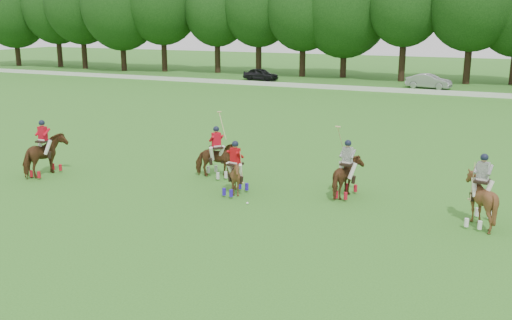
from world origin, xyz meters
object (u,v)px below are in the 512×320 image
at_px(polo_red_a, 45,155).
at_px(polo_red_c, 235,176).
at_px(car_left, 261,74).
at_px(polo_red_b, 217,159).
at_px(polo_stripe_b, 480,199).
at_px(car_mid, 429,81).
at_px(polo_ball, 247,203).
at_px(polo_stripe_a, 347,177).

relative_size(polo_red_a, polo_red_c, 1.15).
xyz_separation_m(car_left, polo_red_a, (7.04, -39.54, 0.24)).
height_order(polo_red_a, polo_red_c, polo_red_a).
relative_size(polo_red_b, polo_stripe_b, 1.14).
bearing_deg(polo_red_a, polo_red_c, 5.83).
height_order(car_mid, polo_ball, car_mid).
distance_m(car_mid, polo_red_a, 41.02).
bearing_deg(car_mid, polo_stripe_a, -168.42).
bearing_deg(car_mid, polo_red_a, 173.08).
xyz_separation_m(car_mid, polo_stripe_b, (6.88, -38.30, 0.19)).
bearing_deg(car_mid, polo_red_b, -177.57).
distance_m(car_left, polo_stripe_b, 45.64).
relative_size(car_left, polo_red_b, 1.41).
height_order(polo_stripe_b, polo_ball, polo_stripe_b).
bearing_deg(polo_ball, polo_red_b, 134.47).
height_order(car_left, car_mid, car_mid).
relative_size(polo_red_a, polo_stripe_b, 1.01).
relative_size(polo_stripe_b, polo_ball, 27.21).
height_order(polo_red_b, polo_ball, polo_red_b).
height_order(polo_stripe_a, polo_ball, polo_stripe_a).
distance_m(car_left, polo_ball, 42.99).
relative_size(car_mid, polo_stripe_b, 1.75).
relative_size(car_mid, polo_stripe_a, 1.53).
relative_size(car_left, polo_stripe_b, 1.61).
distance_m(car_left, car_mid, 17.95).
bearing_deg(polo_red_c, car_left, 112.37).
height_order(polo_red_a, polo_ball, polo_red_a).
relative_size(polo_red_c, polo_ball, 23.95).
bearing_deg(car_left, polo_red_c, -151.14).
height_order(polo_red_b, polo_red_c, polo_red_b).
distance_m(car_left, polo_red_a, 40.16).
bearing_deg(polo_red_b, polo_red_c, -46.14).
distance_m(car_left, polo_red_b, 39.29).
xyz_separation_m(polo_red_a, polo_ball, (9.80, -0.00, -0.87)).
height_order(car_left, polo_red_c, polo_red_c).
height_order(car_left, polo_ball, car_left).
xyz_separation_m(polo_stripe_b, polo_ball, (-7.99, -1.25, -0.85)).
relative_size(polo_red_a, polo_stripe_a, 0.88).
bearing_deg(polo_ball, polo_stripe_b, 8.90).
xyz_separation_m(polo_red_b, polo_ball, (2.79, -2.85, -0.75)).
distance_m(polo_red_b, polo_stripe_b, 10.90).
bearing_deg(polo_ball, car_mid, 88.39).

